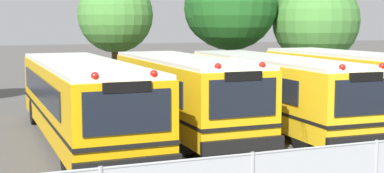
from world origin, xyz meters
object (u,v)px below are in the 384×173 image
tree_2 (227,5)px  tree_3 (315,22)px  school_bus_0 (82,97)px  school_bus_1 (183,92)px  school_bus_3 (353,84)px  tree_1 (118,14)px  school_bus_2 (273,88)px

tree_2 → tree_3: bearing=-15.8°
school_bus_0 → tree_2: 12.54m
school_bus_1 → school_bus_3: bearing=178.0°
school_bus_1 → tree_1: size_ratio=1.56×
school_bus_0 → school_bus_1: school_bus_1 is taller
school_bus_0 → school_bus_1: 3.44m
school_bus_3 → tree_2: 9.11m
school_bus_0 → tree_1: 9.29m
school_bus_1 → tree_1: bearing=-88.4°
school_bus_0 → tree_3: tree_3 is taller
school_bus_0 → tree_2: bearing=-138.1°
school_bus_0 → school_bus_3: 10.31m
tree_3 → school_bus_3: bearing=-112.6°
school_bus_0 → school_bus_2: 6.94m
school_bus_2 → tree_1: tree_1 is taller
school_bus_1 → school_bus_3: 6.88m
school_bus_0 → tree_3: (13.29, 7.01, 2.42)m
school_bus_0 → tree_1: bearing=-111.9°
tree_1 → school_bus_1: bearing=-88.0°
school_bus_0 → tree_1: size_ratio=1.87×
school_bus_2 → tree_3: (6.36, 6.92, 2.43)m
school_bus_3 → tree_1: bearing=-50.2°
school_bus_2 → tree_2: tree_2 is taller
school_bus_1 → tree_3: tree_3 is taller
tree_1 → tree_2: size_ratio=0.83×
school_bus_3 → tree_1: (-7.15, 8.42, 2.74)m
tree_2 → tree_3: tree_2 is taller
school_bus_2 → tree_2: (1.93, 8.17, 3.25)m
school_bus_2 → school_bus_3: bearing=177.6°
tree_2 → tree_1: bearing=179.8°
school_bus_1 → tree_2: bearing=-123.9°
school_bus_1 → school_bus_2: size_ratio=0.85×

